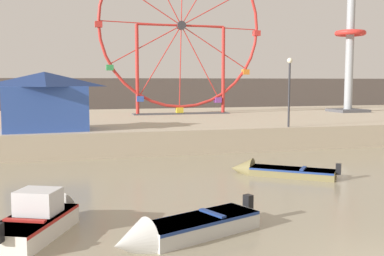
# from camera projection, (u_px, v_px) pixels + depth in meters

# --- Properties ---
(quay_promenade) EXTENTS (110.00, 20.97, 1.34)m
(quay_promenade) POSITION_uv_depth(u_px,v_px,m) (160.00, 125.00, 35.41)
(quay_promenade) COLOR #B7A88E
(quay_promenade) RESTS_ON ground_plane
(distant_town_skyline) EXTENTS (140.00, 3.00, 4.40)m
(distant_town_skyline) POSITION_uv_depth(u_px,v_px,m) (125.00, 97.00, 55.80)
(distant_town_skyline) COLOR #564C47
(distant_town_skyline) RESTS_ON ground_plane
(motorboat_olive_wood) EXTENTS (4.16, 3.54, 1.01)m
(motorboat_olive_wood) POSITION_uv_depth(u_px,v_px,m) (273.00, 171.00, 19.79)
(motorboat_olive_wood) COLOR olive
(motorboat_olive_wood) RESTS_ON ground_plane
(motorboat_white_red_stripe) EXTENTS (2.68, 3.90, 1.52)m
(motorboat_white_red_stripe) POSITION_uv_depth(u_px,v_px,m) (43.00, 217.00, 12.43)
(motorboat_white_red_stripe) COLOR silver
(motorboat_white_red_stripe) RESTS_ON ground_plane
(motorboat_pale_grey) EXTENTS (4.31, 2.61, 1.09)m
(motorboat_pale_grey) POSITION_uv_depth(u_px,v_px,m) (179.00, 230.00, 11.70)
(motorboat_pale_grey) COLOR silver
(motorboat_pale_grey) RESTS_ON ground_plane
(ferris_wheel_red_frame) EXTENTS (13.75, 1.20, 13.91)m
(ferris_wheel_red_frame) POSITION_uv_depth(u_px,v_px,m) (181.00, 28.00, 37.37)
(ferris_wheel_red_frame) COLOR red
(ferris_wheel_red_frame) RESTS_ON quay_promenade
(drop_tower_steel_tower) EXTENTS (2.80, 2.80, 10.81)m
(drop_tower_steel_tower) POSITION_uv_depth(u_px,v_px,m) (350.00, 54.00, 40.36)
(drop_tower_steel_tower) COLOR #999EA3
(drop_tower_steel_tower) RESTS_ON quay_promenade
(carnival_booth_blue_tent) EXTENTS (5.00, 3.43, 3.20)m
(carnival_booth_blue_tent) POSITION_uv_depth(u_px,v_px,m) (45.00, 100.00, 25.08)
(carnival_booth_blue_tent) COLOR #3356B7
(carnival_booth_blue_tent) RESTS_ON quay_promenade
(promenade_lamp_near) EXTENTS (0.32, 0.32, 4.04)m
(promenade_lamp_near) POSITION_uv_depth(u_px,v_px,m) (289.00, 82.00, 26.96)
(promenade_lamp_near) COLOR #2D2D33
(promenade_lamp_near) RESTS_ON quay_promenade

